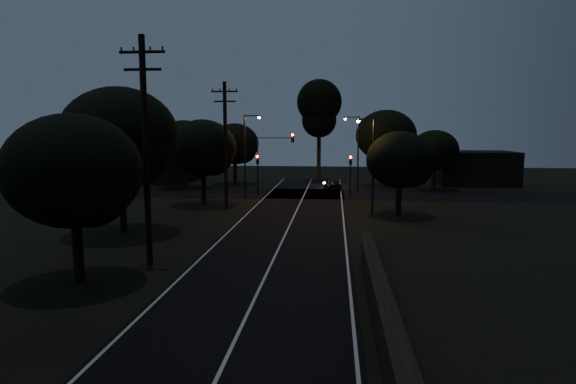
{
  "coord_description": "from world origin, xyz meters",
  "views": [
    {
      "loc": [
        3.05,
        -7.37,
        6.58
      ],
      "look_at": [
        0.0,
        24.0,
        2.5
      ],
      "focal_mm": 30.0,
      "sensor_mm": 36.0,
      "label": 1
    }
  ],
  "objects_px": {
    "utility_pole_far": "(225,143)",
    "streetlight_c": "(371,159)",
    "utility_pole_mid": "(146,148)",
    "tall_pine": "(319,108)",
    "streetlight_a": "(247,150)",
    "car": "(333,185)",
    "signal_right": "(350,168)",
    "streetlight_b": "(356,148)",
    "signal_mast": "(274,153)",
    "signal_left": "(258,168)"
  },
  "relations": [
    {
      "from": "utility_pole_far",
      "to": "streetlight_c",
      "type": "xyz_separation_m",
      "value": [
        11.83,
        -2.0,
        -1.13
      ]
    },
    {
      "from": "utility_pole_mid",
      "to": "tall_pine",
      "type": "relative_size",
      "value": 0.85
    },
    {
      "from": "utility_pole_mid",
      "to": "tall_pine",
      "type": "xyz_separation_m",
      "value": [
        7.0,
        40.0,
        3.62
      ]
    },
    {
      "from": "utility_pole_mid",
      "to": "streetlight_a",
      "type": "height_order",
      "value": "utility_pole_mid"
    },
    {
      "from": "utility_pole_mid",
      "to": "car",
      "type": "height_order",
      "value": "utility_pole_mid"
    },
    {
      "from": "streetlight_a",
      "to": "car",
      "type": "distance_m",
      "value": 11.68
    },
    {
      "from": "signal_right",
      "to": "streetlight_b",
      "type": "distance_m",
      "value": 4.45
    },
    {
      "from": "streetlight_a",
      "to": "streetlight_c",
      "type": "relative_size",
      "value": 1.07
    },
    {
      "from": "utility_pole_far",
      "to": "signal_mast",
      "type": "xyz_separation_m",
      "value": [
        3.09,
        7.99,
        -1.15
      ]
    },
    {
      "from": "streetlight_a",
      "to": "utility_pole_mid",
      "type": "bearing_deg",
      "value": -91.73
    },
    {
      "from": "tall_pine",
      "to": "streetlight_c",
      "type": "relative_size",
      "value": 1.73
    },
    {
      "from": "utility_pole_mid",
      "to": "streetlight_c",
      "type": "relative_size",
      "value": 1.47
    },
    {
      "from": "streetlight_c",
      "to": "signal_mast",
      "type": "bearing_deg",
      "value": 131.19
    },
    {
      "from": "streetlight_b",
      "to": "streetlight_c",
      "type": "bearing_deg",
      "value": -87.86
    },
    {
      "from": "car",
      "to": "streetlight_c",
      "type": "bearing_deg",
      "value": 89.03
    },
    {
      "from": "utility_pole_mid",
      "to": "signal_left",
      "type": "xyz_separation_m",
      "value": [
        1.4,
        24.99,
        -2.9
      ]
    },
    {
      "from": "streetlight_b",
      "to": "car",
      "type": "height_order",
      "value": "streetlight_b"
    },
    {
      "from": "signal_left",
      "to": "utility_pole_mid",
      "type": "bearing_deg",
      "value": -93.21
    },
    {
      "from": "signal_left",
      "to": "streetlight_a",
      "type": "distance_m",
      "value": 2.77
    },
    {
      "from": "utility_pole_mid",
      "to": "signal_mast",
      "type": "height_order",
      "value": "utility_pole_mid"
    },
    {
      "from": "tall_pine",
      "to": "car",
      "type": "relative_size",
      "value": 3.65
    },
    {
      "from": "signal_left",
      "to": "signal_mast",
      "type": "distance_m",
      "value": 2.26
    },
    {
      "from": "car",
      "to": "utility_pole_mid",
      "type": "bearing_deg",
      "value": 61.76
    },
    {
      "from": "utility_pole_far",
      "to": "signal_right",
      "type": "xyz_separation_m",
      "value": [
        10.6,
        7.99,
        -2.65
      ]
    },
    {
      "from": "signal_right",
      "to": "streetlight_c",
      "type": "relative_size",
      "value": 0.55
    },
    {
      "from": "tall_pine",
      "to": "car",
      "type": "distance_m",
      "value": 13.18
    },
    {
      "from": "streetlight_a",
      "to": "streetlight_c",
      "type": "height_order",
      "value": "streetlight_a"
    },
    {
      "from": "signal_left",
      "to": "streetlight_a",
      "type": "relative_size",
      "value": 0.51
    },
    {
      "from": "tall_pine",
      "to": "streetlight_b",
      "type": "xyz_separation_m",
      "value": [
        4.31,
        -11.0,
        -4.73
      ]
    },
    {
      "from": "tall_pine",
      "to": "streetlight_c",
      "type": "distance_m",
      "value": 25.95
    },
    {
      "from": "utility_pole_mid",
      "to": "streetlight_b",
      "type": "height_order",
      "value": "utility_pole_mid"
    },
    {
      "from": "streetlight_a",
      "to": "streetlight_b",
      "type": "bearing_deg",
      "value": 29.48
    },
    {
      "from": "signal_left",
      "to": "tall_pine",
      "type": "bearing_deg",
      "value": 69.54
    },
    {
      "from": "streetlight_b",
      "to": "streetlight_c",
      "type": "relative_size",
      "value": 1.07
    },
    {
      "from": "signal_mast",
      "to": "car",
      "type": "bearing_deg",
      "value": 42.79
    },
    {
      "from": "utility_pole_far",
      "to": "signal_right",
      "type": "bearing_deg",
      "value": 37.0
    },
    {
      "from": "signal_left",
      "to": "signal_mast",
      "type": "relative_size",
      "value": 0.66
    },
    {
      "from": "signal_right",
      "to": "streetlight_c",
      "type": "height_order",
      "value": "streetlight_c"
    },
    {
      "from": "utility_pole_far",
      "to": "tall_pine",
      "type": "distance_m",
      "value": 24.35
    },
    {
      "from": "streetlight_a",
      "to": "streetlight_c",
      "type": "bearing_deg",
      "value": -35.69
    },
    {
      "from": "signal_mast",
      "to": "streetlight_c",
      "type": "xyz_separation_m",
      "value": [
        8.74,
        -9.99,
        0.01
      ]
    },
    {
      "from": "tall_pine",
      "to": "streetlight_c",
      "type": "xyz_separation_m",
      "value": [
        4.83,
        -25.0,
        -5.01
      ]
    },
    {
      "from": "streetlight_b",
      "to": "car",
      "type": "bearing_deg",
      "value": 151.58
    },
    {
      "from": "utility_pole_far",
      "to": "signal_mast",
      "type": "distance_m",
      "value": 8.64
    },
    {
      "from": "signal_mast",
      "to": "car",
      "type": "height_order",
      "value": "signal_mast"
    },
    {
      "from": "tall_pine",
      "to": "signal_right",
      "type": "distance_m",
      "value": 16.76
    },
    {
      "from": "streetlight_c",
      "to": "tall_pine",
      "type": "bearing_deg",
      "value": 100.93
    },
    {
      "from": "signal_left",
      "to": "signal_mast",
      "type": "height_order",
      "value": "signal_mast"
    },
    {
      "from": "signal_right",
      "to": "signal_mast",
      "type": "xyz_separation_m",
      "value": [
        -7.51,
        0.0,
        1.5
      ]
    },
    {
      "from": "streetlight_b",
      "to": "tall_pine",
      "type": "bearing_deg",
      "value": 111.38
    }
  ]
}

